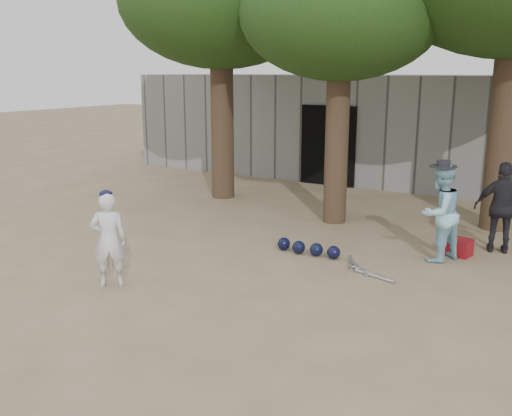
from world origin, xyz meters
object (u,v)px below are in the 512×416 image
Objects in this scene: red_bag at (458,247)px; boy_player at (109,240)px; spectator_dark at (503,208)px; spectator_blue at (440,213)px.

boy_player is at bearing -134.62° from red_bag.
boy_player is 5.86m from red_bag.
spectator_dark is at bearing -174.58° from boy_player.
spectator_blue is 1.31m from spectator_dark.
spectator_blue reaches higher than spectator_dark.
red_bag is at bearing -174.48° from boy_player.
spectator_blue is 3.88× the size of red_bag.
boy_player is 3.37× the size of red_bag.
spectator_dark reaches higher than red_bag.
red_bag is (0.25, 0.46, -0.67)m from spectator_blue.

